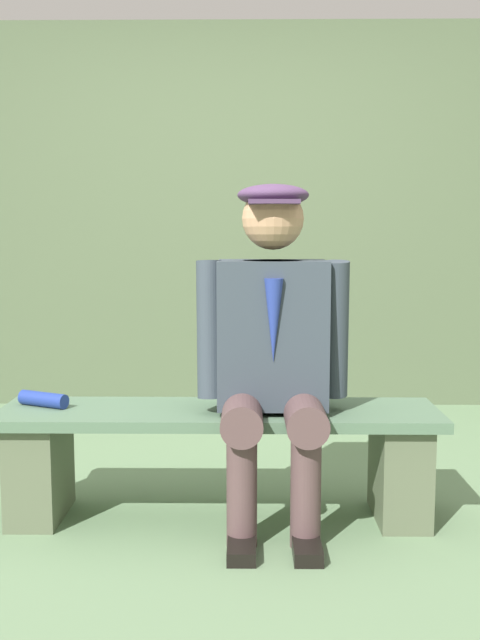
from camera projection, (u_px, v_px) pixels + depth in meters
name	position (u px, v px, depth m)	size (l,w,h in m)	color
ground_plane	(219.00, 517.00, 2.86)	(30.00, 30.00, 0.00)	#5E7A57
bench	(219.00, 449.00, 2.82)	(1.72, 0.42, 0.44)	#4B664E
seated_man	(273.00, 342.00, 2.71)	(0.59, 0.58, 1.30)	#323B45
rolled_magazine	(43.00, 399.00, 2.84)	(0.06, 0.06, 0.21)	navy
stadium_wall	(231.00, 218.00, 4.73)	(12.00, 0.24, 2.45)	#4D5B40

